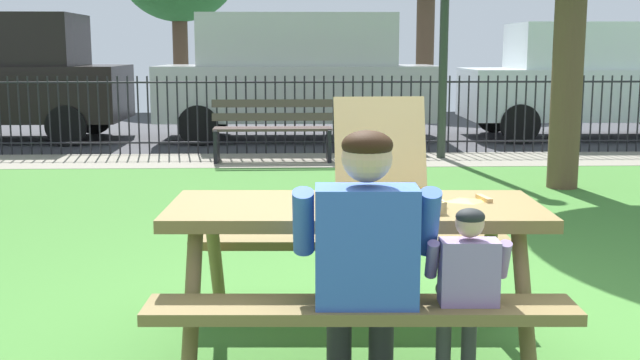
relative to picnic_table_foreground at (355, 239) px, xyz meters
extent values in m
cube|color=#427C32|center=(0.32, 1.92, -0.61)|extent=(28.00, 11.56, 0.02)
cube|color=gray|center=(0.32, 7.00, -0.60)|extent=(28.00, 1.40, 0.01)
cube|color=#38383D|center=(0.32, 11.51, -0.60)|extent=(28.00, 7.61, 0.01)
cube|color=brown|center=(0.00, 0.00, 0.14)|extent=(1.83, 0.83, 0.06)
cube|color=brown|center=(-0.02, -0.60, -0.16)|extent=(1.81, 0.35, 0.05)
cube|color=brown|center=(0.02, 0.60, -0.16)|extent=(1.81, 0.35, 0.05)
cylinder|color=brown|center=(-0.75, -0.39, -0.24)|extent=(0.09, 0.44, 0.74)
cylinder|color=brown|center=(-0.72, 0.44, -0.24)|extent=(0.09, 0.44, 0.74)
cylinder|color=brown|center=(0.72, -0.44, -0.24)|extent=(0.09, 0.44, 0.74)
cylinder|color=brown|center=(0.75, 0.39, -0.24)|extent=(0.09, 0.44, 0.74)
cube|color=tan|center=(0.15, -0.05, 0.18)|extent=(0.49, 0.49, 0.01)
cube|color=silver|center=(0.15, -0.05, 0.19)|extent=(0.45, 0.45, 0.00)
cube|color=tan|center=(0.16, -0.27, 0.21)|extent=(0.46, 0.03, 0.04)
cube|color=tan|center=(0.14, 0.18, 0.21)|extent=(0.46, 0.03, 0.04)
cube|color=tan|center=(-0.07, -0.06, 0.21)|extent=(0.03, 0.46, 0.04)
cube|color=tan|center=(0.38, -0.03, 0.21)|extent=(0.03, 0.46, 0.04)
cube|color=tan|center=(0.14, 0.20, 0.45)|extent=(0.47, 0.15, 0.45)
cylinder|color=tan|center=(0.15, -0.05, 0.19)|extent=(0.39, 0.39, 0.01)
cylinder|color=#F7E274|center=(0.15, -0.05, 0.20)|extent=(0.36, 0.36, 0.00)
pyramid|color=#EDCC56|center=(0.56, 0.05, 0.18)|extent=(0.20, 0.16, 0.01)
cube|color=tan|center=(0.65, 0.07, 0.18)|extent=(0.05, 0.15, 0.02)
cylinder|color=#343434|center=(-0.09, -0.18, -0.38)|extent=(0.12, 0.12, 0.44)
cylinder|color=#343434|center=(-0.09, -0.39, -0.13)|extent=(0.17, 0.43, 0.15)
cylinder|color=#343434|center=(0.11, -0.18, -0.38)|extent=(0.12, 0.12, 0.44)
cylinder|color=#343434|center=(0.11, -0.39, -0.13)|extent=(0.17, 0.43, 0.15)
cube|color=#3359B2|center=(0.00, -0.60, 0.10)|extent=(0.43, 0.24, 0.52)
cylinder|color=#3359B2|center=(-0.26, -0.54, 0.21)|extent=(0.10, 0.21, 0.31)
cylinder|color=#3359B2|center=(0.26, -0.56, 0.21)|extent=(0.10, 0.21, 0.31)
sphere|color=tan|center=(0.00, -0.58, 0.48)|extent=(0.21, 0.21, 0.21)
ellipsoid|color=black|center=(0.00, -0.59, 0.53)|extent=(0.21, 0.20, 0.12)
cylinder|color=#494949|center=(0.38, -0.37, -0.38)|extent=(0.07, 0.07, 0.44)
cylinder|color=#494949|center=(0.37, -0.49, -0.14)|extent=(0.09, 0.24, 0.09)
cylinder|color=#494949|center=(0.49, -0.38, -0.38)|extent=(0.07, 0.07, 0.44)
cylinder|color=#494949|center=(0.49, -0.50, -0.14)|extent=(0.09, 0.24, 0.09)
cube|color=#8C72A5|center=(0.42, -0.62, -0.01)|extent=(0.25, 0.14, 0.30)
cylinder|color=#8C72A5|center=(0.28, -0.58, 0.05)|extent=(0.06, 0.12, 0.18)
cylinder|color=#8C72A5|center=(0.57, -0.59, 0.05)|extent=(0.06, 0.12, 0.18)
sphere|color=tan|center=(0.42, -0.60, 0.21)|extent=(0.12, 0.12, 0.12)
ellipsoid|color=black|center=(0.42, -0.61, 0.24)|extent=(0.12, 0.11, 0.07)
cylinder|color=black|center=(0.32, 7.70, 0.44)|extent=(20.43, 0.03, 0.03)
cylinder|color=black|center=(0.32, 7.70, -0.43)|extent=(20.43, 0.03, 0.03)
cylinder|color=black|center=(-4.47, 7.70, -0.03)|extent=(0.02, 0.02, 1.13)
cylinder|color=black|center=(-4.33, 7.70, -0.03)|extent=(0.02, 0.02, 1.13)
cylinder|color=black|center=(-4.19, 7.70, -0.03)|extent=(0.02, 0.02, 1.13)
cylinder|color=black|center=(-4.05, 7.70, -0.03)|extent=(0.02, 0.02, 1.13)
cylinder|color=black|center=(-3.91, 7.70, -0.03)|extent=(0.02, 0.02, 1.13)
cylinder|color=black|center=(-3.77, 7.70, -0.03)|extent=(0.02, 0.02, 1.13)
cylinder|color=black|center=(-3.63, 7.70, -0.03)|extent=(0.02, 0.02, 1.13)
cylinder|color=black|center=(-3.48, 7.70, -0.03)|extent=(0.02, 0.02, 1.13)
cylinder|color=black|center=(-3.34, 7.70, -0.03)|extent=(0.02, 0.02, 1.13)
cylinder|color=black|center=(-3.20, 7.70, -0.03)|extent=(0.02, 0.02, 1.13)
cylinder|color=black|center=(-3.06, 7.70, -0.03)|extent=(0.02, 0.02, 1.13)
cylinder|color=black|center=(-2.92, 7.70, -0.03)|extent=(0.02, 0.02, 1.13)
cylinder|color=black|center=(-2.78, 7.70, -0.03)|extent=(0.02, 0.02, 1.13)
cylinder|color=black|center=(-2.64, 7.70, -0.03)|extent=(0.02, 0.02, 1.13)
cylinder|color=black|center=(-2.50, 7.70, -0.03)|extent=(0.02, 0.02, 1.13)
cylinder|color=black|center=(-2.36, 7.70, -0.03)|extent=(0.02, 0.02, 1.13)
cylinder|color=black|center=(-2.22, 7.70, -0.03)|extent=(0.02, 0.02, 1.13)
cylinder|color=black|center=(-2.08, 7.70, -0.03)|extent=(0.02, 0.02, 1.13)
cylinder|color=black|center=(-1.93, 7.70, -0.03)|extent=(0.02, 0.02, 1.13)
cylinder|color=black|center=(-1.79, 7.70, -0.03)|extent=(0.02, 0.02, 1.13)
cylinder|color=black|center=(-1.65, 7.70, -0.03)|extent=(0.02, 0.02, 1.13)
cylinder|color=black|center=(-1.51, 7.70, -0.03)|extent=(0.02, 0.02, 1.13)
cylinder|color=black|center=(-1.37, 7.70, -0.03)|extent=(0.02, 0.02, 1.13)
cylinder|color=black|center=(-1.23, 7.70, -0.03)|extent=(0.02, 0.02, 1.13)
cylinder|color=black|center=(-1.09, 7.70, -0.03)|extent=(0.02, 0.02, 1.13)
cylinder|color=black|center=(-0.95, 7.70, -0.03)|extent=(0.02, 0.02, 1.13)
cylinder|color=black|center=(-0.81, 7.70, -0.03)|extent=(0.02, 0.02, 1.13)
cylinder|color=black|center=(-0.67, 7.70, -0.03)|extent=(0.02, 0.02, 1.13)
cylinder|color=black|center=(-0.53, 7.70, -0.03)|extent=(0.02, 0.02, 1.13)
cylinder|color=black|center=(-0.38, 7.70, -0.03)|extent=(0.02, 0.02, 1.13)
cylinder|color=black|center=(-0.24, 7.70, -0.03)|extent=(0.02, 0.02, 1.13)
cylinder|color=black|center=(-0.10, 7.70, -0.03)|extent=(0.02, 0.02, 1.13)
cylinder|color=black|center=(0.04, 7.70, -0.03)|extent=(0.02, 0.02, 1.13)
cylinder|color=black|center=(0.18, 7.70, -0.03)|extent=(0.02, 0.02, 1.13)
cylinder|color=black|center=(0.32, 7.70, -0.03)|extent=(0.02, 0.02, 1.13)
cylinder|color=black|center=(0.46, 7.70, -0.03)|extent=(0.02, 0.02, 1.13)
cylinder|color=black|center=(0.60, 7.70, -0.03)|extent=(0.02, 0.02, 1.13)
cylinder|color=black|center=(0.74, 7.70, -0.03)|extent=(0.02, 0.02, 1.13)
cylinder|color=black|center=(0.88, 7.70, -0.03)|extent=(0.02, 0.02, 1.13)
cylinder|color=black|center=(1.02, 7.70, -0.03)|extent=(0.02, 0.02, 1.13)
cylinder|color=black|center=(1.17, 7.70, -0.03)|extent=(0.02, 0.02, 1.13)
cylinder|color=black|center=(1.31, 7.70, -0.03)|extent=(0.02, 0.02, 1.13)
cylinder|color=black|center=(1.45, 7.70, -0.03)|extent=(0.02, 0.02, 1.13)
cylinder|color=black|center=(1.59, 7.70, -0.03)|extent=(0.02, 0.02, 1.13)
cylinder|color=black|center=(1.73, 7.70, -0.03)|extent=(0.02, 0.02, 1.13)
cylinder|color=black|center=(1.87, 7.70, -0.03)|extent=(0.02, 0.02, 1.13)
cylinder|color=black|center=(2.01, 7.70, -0.03)|extent=(0.02, 0.02, 1.13)
cylinder|color=black|center=(2.15, 7.70, -0.03)|extent=(0.02, 0.02, 1.13)
cylinder|color=black|center=(2.29, 7.70, -0.03)|extent=(0.02, 0.02, 1.13)
cylinder|color=black|center=(2.43, 7.70, -0.03)|extent=(0.02, 0.02, 1.13)
cylinder|color=black|center=(2.58, 7.70, -0.03)|extent=(0.02, 0.02, 1.13)
cylinder|color=black|center=(2.72, 7.70, -0.03)|extent=(0.02, 0.02, 1.13)
cylinder|color=black|center=(2.86, 7.70, -0.03)|extent=(0.02, 0.02, 1.13)
cylinder|color=black|center=(3.00, 7.70, -0.03)|extent=(0.02, 0.02, 1.13)
cylinder|color=black|center=(3.14, 7.70, -0.03)|extent=(0.02, 0.02, 1.13)
cylinder|color=black|center=(3.28, 7.70, -0.03)|extent=(0.02, 0.02, 1.13)
cylinder|color=black|center=(3.42, 7.70, -0.03)|extent=(0.02, 0.02, 1.13)
cylinder|color=black|center=(3.56, 7.70, -0.03)|extent=(0.02, 0.02, 1.13)
cylinder|color=black|center=(3.70, 7.70, -0.03)|extent=(0.02, 0.02, 1.13)
cylinder|color=black|center=(3.84, 7.70, -0.03)|extent=(0.02, 0.02, 1.13)
cylinder|color=black|center=(3.98, 7.70, -0.03)|extent=(0.02, 0.02, 1.13)
cylinder|color=black|center=(4.13, 7.70, -0.03)|extent=(0.02, 0.02, 1.13)
cylinder|color=black|center=(4.27, 7.70, -0.03)|extent=(0.02, 0.02, 1.13)
cylinder|color=black|center=(4.41, 7.70, -0.03)|extent=(0.02, 0.02, 1.13)
cylinder|color=black|center=(4.55, 7.70, -0.03)|extent=(0.02, 0.02, 1.13)
cylinder|color=black|center=(4.69, 7.70, -0.03)|extent=(0.02, 0.02, 1.13)
cylinder|color=black|center=(4.83, 7.70, -0.03)|extent=(0.02, 0.02, 1.13)
cube|color=#4F3D39|center=(-0.55, 7.07, -0.16)|extent=(1.60, 0.11, 0.04)
cube|color=#4F3D39|center=(-0.55, 6.93, -0.16)|extent=(1.60, 0.11, 0.04)
cube|color=#4F3D39|center=(-0.55, 6.79, -0.16)|extent=(1.60, 0.11, 0.04)
cube|color=#4F3D39|center=(-0.55, 6.73, 0.02)|extent=(1.60, 0.07, 0.11)
cube|color=#4F3D39|center=(-0.55, 6.73, 0.20)|extent=(1.60, 0.07, 0.11)
cube|color=black|center=(0.21, 6.89, -0.38)|extent=(0.05, 0.44, 0.44)
cube|color=black|center=(-1.31, 6.88, -0.38)|extent=(0.05, 0.44, 0.44)
cylinder|color=#2D382D|center=(1.80, 7.15, 1.41)|extent=(0.12, 0.12, 4.02)
cylinder|color=brown|center=(2.69, 4.73, 0.71)|extent=(0.33, 0.33, 2.61)
cube|color=#262D38|center=(-4.34, 9.59, 1.06)|extent=(0.05, 1.56, 0.71)
cylinder|color=black|center=(-3.81, 8.67, -0.28)|extent=(0.64, 0.11, 0.64)
cylinder|color=black|center=(-3.82, 10.51, -0.28)|extent=(0.64, 0.11, 0.64)
cube|color=#BBBABC|center=(-0.18, 9.58, 0.19)|extent=(4.63, 1.91, 0.90)
cube|color=#BBBABC|center=(-0.18, 9.58, 1.06)|extent=(3.22, 1.67, 0.84)
cube|color=#262D38|center=(0.86, 9.56, 1.06)|extent=(0.06, 1.56, 0.71)
cylinder|color=black|center=(1.37, 8.64, -0.28)|extent=(0.64, 0.12, 0.64)
cylinder|color=black|center=(1.40, 10.48, -0.28)|extent=(0.64, 0.12, 0.64)
cylinder|color=black|center=(-1.76, 8.68, -0.28)|extent=(0.64, 0.12, 0.64)
cylinder|color=black|center=(-1.73, 10.52, -0.28)|extent=(0.64, 0.12, 0.64)
cube|color=white|center=(4.88, 9.58, 0.16)|extent=(4.43, 1.88, 0.84)
cube|color=white|center=(4.78, 9.58, 0.96)|extent=(2.63, 1.63, 0.76)
cylinder|color=black|center=(3.37, 8.71, -0.28)|extent=(0.64, 0.12, 0.64)
cylinder|color=black|center=(3.40, 10.51, -0.28)|extent=(0.64, 0.12, 0.64)
cylinder|color=brown|center=(-3.13, 16.98, 0.61)|extent=(0.39, 0.39, 2.42)
cylinder|color=brown|center=(3.22, 16.98, 1.04)|extent=(0.47, 0.47, 3.28)
camera|label=1|loc=(-0.31, -3.74, 0.92)|focal=44.27mm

